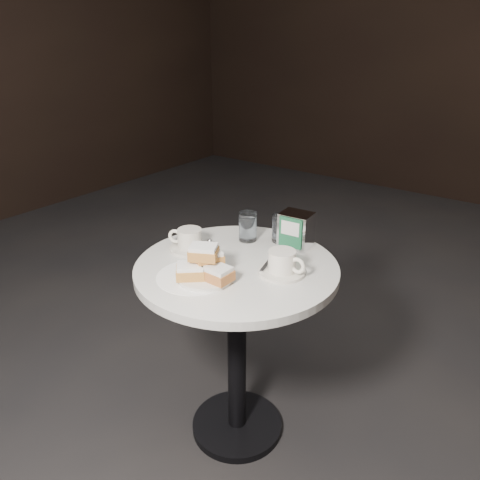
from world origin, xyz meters
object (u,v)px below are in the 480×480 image
water_glass_right (281,228)px  water_glass_left (248,227)px  cafe_table (237,313)px  coffee_cup_right (282,264)px  napkin_dispenser (296,230)px  beignet_plate (205,267)px  coffee_cup_left (189,241)px

water_glass_right → water_glass_left: bearing=-147.8°
cafe_table → coffee_cup_right: 0.28m
napkin_dispenser → beignet_plate: bearing=-109.2°
cafe_table → water_glass_left: water_glass_left is taller
beignet_plate → water_glass_left: size_ratio=2.10×
water_glass_right → napkin_dispenser: (0.07, -0.01, 0.01)m
water_glass_left → water_glass_right: size_ratio=1.05×
coffee_cup_left → water_glass_right: bearing=28.5°
beignet_plate → coffee_cup_left: size_ratio=1.20×
coffee_cup_right → water_glass_right: bearing=123.7°
beignet_plate → napkin_dispenser: napkin_dispenser is taller
water_glass_right → napkin_dispenser: size_ratio=0.80×
water_glass_left → napkin_dispenser: (0.18, 0.06, 0.01)m
coffee_cup_right → water_glass_left: water_glass_left is taller
cafe_table → coffee_cup_right: size_ratio=4.49×
cafe_table → water_glass_right: size_ratio=7.07×
beignet_plate → coffee_cup_right: beignet_plate is taller
cafe_table → water_glass_right: bearing=86.7°
water_glass_right → coffee_cup_right: bearing=-56.8°
coffee_cup_right → water_glass_right: water_glass_right is taller
coffee_cup_left → coffee_cup_right: 0.37m
beignet_plate → coffee_cup_left: 0.24m
coffee_cup_left → coffee_cup_right: bearing=-14.2°
cafe_table → beignet_plate: size_ratio=3.20×
coffee_cup_right → water_glass_right: size_ratio=1.58×
beignet_plate → water_glass_right: bearing=85.3°
beignet_plate → coffee_cup_left: bearing=144.0°
beignet_plate → water_glass_right: (0.03, 0.40, 0.01)m
beignet_plate → napkin_dispenser: size_ratio=1.77×
coffee_cup_right → napkin_dispenser: (-0.07, 0.21, 0.03)m
water_glass_left → napkin_dispenser: size_ratio=0.84×
beignet_plate → water_glass_right: 0.40m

